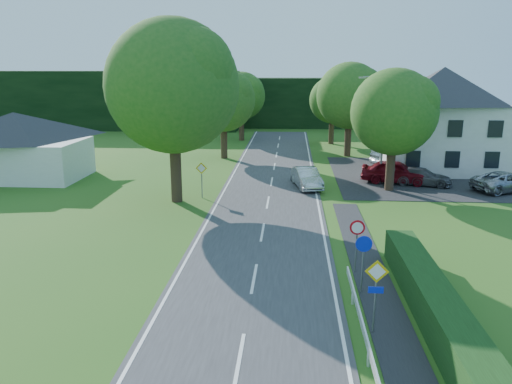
# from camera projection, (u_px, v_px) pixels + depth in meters

# --- Properties ---
(road) EXTENTS (7.00, 80.00, 0.04)m
(road) POSITION_uv_depth(u_px,v_px,m) (265.00, 221.00, 28.61)
(road) COLOR #353537
(road) RESTS_ON ground
(parking_pad) EXTENTS (14.00, 16.00, 0.04)m
(parking_pad) POSITION_uv_depth(u_px,v_px,m) (421.00, 176.00, 40.35)
(parking_pad) COLOR black
(parking_pad) RESTS_ON ground
(line_edge_left) EXTENTS (0.12, 80.00, 0.01)m
(line_edge_left) POSITION_uv_depth(u_px,v_px,m) (208.00, 219.00, 28.82)
(line_edge_left) COLOR white
(line_edge_left) RESTS_ON road
(line_edge_right) EXTENTS (0.12, 80.00, 0.01)m
(line_edge_right) POSITION_uv_depth(u_px,v_px,m) (321.00, 222.00, 28.38)
(line_edge_right) COLOR white
(line_edge_right) RESTS_ON road
(line_centre) EXTENTS (0.12, 80.00, 0.01)m
(line_centre) POSITION_uv_depth(u_px,v_px,m) (265.00, 221.00, 28.60)
(line_centre) COLOR white
(line_centre) RESTS_ON road
(tree_main) EXTENTS (9.40, 9.40, 11.64)m
(tree_main) POSITION_uv_depth(u_px,v_px,m) (174.00, 112.00, 31.46)
(tree_main) COLOR #235519
(tree_main) RESTS_ON ground
(tree_left_far) EXTENTS (7.00, 7.00, 8.58)m
(tree_left_far) POSITION_uv_depth(u_px,v_px,m) (224.00, 114.00, 47.24)
(tree_left_far) COLOR #235519
(tree_left_far) RESTS_ON ground
(tree_right_far) EXTENTS (7.40, 7.40, 9.09)m
(tree_right_far) POSITION_uv_depth(u_px,v_px,m) (349.00, 110.00, 48.29)
(tree_right_far) COLOR #235519
(tree_right_far) RESTS_ON ground
(tree_left_back) EXTENTS (6.60, 6.60, 8.07)m
(tree_left_back) POSITION_uv_depth(u_px,v_px,m) (241.00, 106.00, 58.87)
(tree_left_back) COLOR #235519
(tree_left_back) RESTS_ON ground
(tree_right_back) EXTENTS (6.20, 6.20, 7.56)m
(tree_right_back) POSITION_uv_depth(u_px,v_px,m) (332.00, 111.00, 56.28)
(tree_right_back) COLOR #235519
(tree_right_back) RESTS_ON ground
(tree_right_mid) EXTENTS (7.00, 7.00, 8.58)m
(tree_right_mid) POSITION_uv_depth(u_px,v_px,m) (393.00, 131.00, 34.71)
(tree_right_mid) COLOR #235519
(tree_right_mid) RESTS_ON ground
(treeline_left) EXTENTS (44.00, 6.00, 8.00)m
(treeline_left) POSITION_uv_depth(u_px,v_px,m) (83.00, 100.00, 70.17)
(treeline_left) COLOR black
(treeline_left) RESTS_ON ground
(treeline_right) EXTENTS (30.00, 5.00, 7.00)m
(treeline_right) POSITION_uv_depth(u_px,v_px,m) (338.00, 103.00, 71.68)
(treeline_right) COLOR black
(treeline_right) RESTS_ON ground
(bungalow_left) EXTENTS (11.00, 6.50, 5.20)m
(bungalow_left) POSITION_uv_depth(u_px,v_px,m) (17.00, 144.00, 38.99)
(bungalow_left) COLOR silver
(bungalow_left) RESTS_ON ground
(house_white) EXTENTS (10.60, 8.40, 8.60)m
(house_white) POSITION_uv_depth(u_px,v_px,m) (441.00, 118.00, 42.04)
(house_white) COLOR silver
(house_white) RESTS_ON ground
(streetlight) EXTENTS (2.03, 0.18, 8.00)m
(streetlight) POSITION_uv_depth(u_px,v_px,m) (382.00, 125.00, 36.63)
(streetlight) COLOR slate
(streetlight) RESTS_ON ground
(sign_priority_right) EXTENTS (0.78, 0.09, 2.59)m
(sign_priority_right) POSITION_uv_depth(u_px,v_px,m) (376.00, 283.00, 16.25)
(sign_priority_right) COLOR slate
(sign_priority_right) RESTS_ON ground
(sign_roundabout) EXTENTS (0.64, 0.08, 2.37)m
(sign_roundabout) POSITION_uv_depth(u_px,v_px,m) (363.00, 253.00, 19.18)
(sign_roundabout) COLOR slate
(sign_roundabout) RESTS_ON ground
(sign_speed_limit) EXTENTS (0.64, 0.11, 2.37)m
(sign_speed_limit) POSITION_uv_depth(u_px,v_px,m) (357.00, 234.00, 21.09)
(sign_speed_limit) COLOR slate
(sign_speed_limit) RESTS_ON ground
(sign_priority_left) EXTENTS (0.78, 0.09, 2.44)m
(sign_priority_left) POSITION_uv_depth(u_px,v_px,m) (202.00, 173.00, 33.31)
(sign_priority_left) COLOR slate
(sign_priority_left) RESTS_ON ground
(moving_car) EXTENTS (2.40, 4.60, 1.44)m
(moving_car) POSITION_uv_depth(u_px,v_px,m) (307.00, 178.00, 36.31)
(moving_car) COLOR silver
(moving_car) RESTS_ON road
(motorcycle) EXTENTS (1.20, 1.86, 0.92)m
(motorcycle) POSITION_uv_depth(u_px,v_px,m) (295.00, 174.00, 38.89)
(motorcycle) COLOR black
(motorcycle) RESTS_ON road
(parked_car_red) EXTENTS (5.39, 3.12, 1.72)m
(parked_car_red) POSITION_uv_depth(u_px,v_px,m) (395.00, 172.00, 37.70)
(parked_car_red) COLOR maroon
(parked_car_red) RESTS_ON parking_pad
(parked_car_silver_a) EXTENTS (5.31, 3.89, 1.67)m
(parked_car_silver_a) POSITION_uv_depth(u_px,v_px,m) (399.00, 157.00, 44.08)
(parked_car_silver_a) COLOR #ABABB0
(parked_car_silver_a) RESTS_ON parking_pad
(parked_car_grey) EXTENTS (4.69, 2.87, 1.27)m
(parked_car_grey) POSITION_uv_depth(u_px,v_px,m) (422.00, 177.00, 37.09)
(parked_car_grey) COLOR #4F4E53
(parked_car_grey) RESTS_ON parking_pad
(parked_car_silver_b) EXTENTS (5.49, 4.02, 1.39)m
(parked_car_silver_b) POSITION_uv_depth(u_px,v_px,m) (507.00, 182.00, 35.22)
(parked_car_silver_b) COLOR #A1A1A8
(parked_car_silver_b) RESTS_ON parking_pad
(parasol) EXTENTS (2.81, 2.83, 2.04)m
(parasol) POSITION_uv_depth(u_px,v_px,m) (396.00, 161.00, 41.20)
(parasol) COLOR #AE0D25
(parasol) RESTS_ON parking_pad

